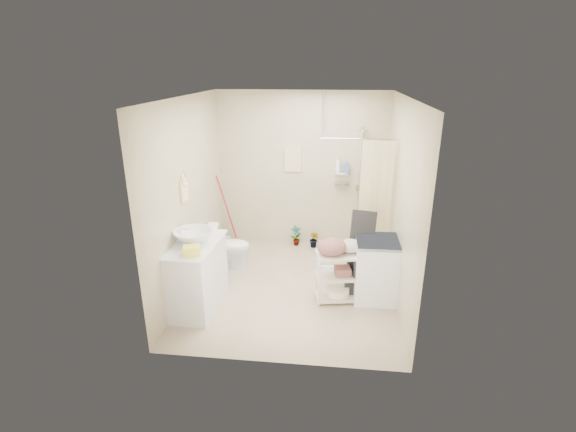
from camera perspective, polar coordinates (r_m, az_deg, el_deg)
name	(u,v)px	position (r m, az deg, el deg)	size (l,w,h in m)	color
floor	(292,287)	(5.99, 0.52, -9.70)	(3.20, 3.20, 0.00)	tan
ceiling	(292,97)	(5.22, 0.61, 15.95)	(2.80, 3.20, 0.04)	silver
wall_back	(302,171)	(7.00, 1.91, 6.19)	(2.80, 0.04, 2.60)	#BFB494
wall_front	(275,251)	(3.98, -1.79, -4.76)	(2.80, 0.04, 2.60)	#BFB494
wall_left	(189,196)	(5.77, -13.42, 2.64)	(0.04, 3.20, 2.60)	#BFB494
wall_right	(401,204)	(5.51, 15.21, 1.65)	(0.04, 3.20, 2.60)	#BFB494
vanity	(196,275)	(5.48, -12.42, -7.93)	(0.57, 1.01, 0.89)	silver
sink	(193,237)	(5.27, -12.82, -2.78)	(0.48, 0.48, 0.17)	silver
counter_basket	(192,251)	(4.96, -13.01, -4.64)	(0.19, 0.15, 0.11)	yellow
floor_basket	(199,315)	(5.39, -12.10, -13.11)	(0.23, 0.18, 0.12)	gold
toilet	(229,246)	(6.51, -8.12, -4.10)	(0.37, 0.66, 0.67)	white
mop	(226,210)	(7.24, -8.52, 0.85)	(0.12, 0.12, 1.25)	#A52128
potted_plant_a	(296,236)	(7.22, 1.10, -2.73)	(0.19, 0.13, 0.36)	maroon
potted_plant_b	(314,239)	(7.17, 3.59, -3.21)	(0.16, 0.13, 0.30)	#955128
hanging_towel	(293,159)	(6.95, 0.67, 7.79)	(0.28, 0.03, 0.42)	beige
towel_ring	(184,188)	(5.54, -14.03, 3.69)	(0.04, 0.22, 0.34)	#FEE393
tp_holder	(196,235)	(5.99, -12.46, -2.53)	(0.08, 0.12, 0.14)	white
shower	(354,197)	(6.52, 8.96, 2.65)	(1.10, 1.10, 2.10)	silver
shampoo_bottle_a	(338,164)	(6.88, 6.86, 7.01)	(0.09, 0.09, 0.24)	white
shampoo_bottle_b	(346,167)	(6.88, 7.96, 6.71)	(0.08, 0.08, 0.18)	#4664A1
washing_machine	(376,269)	(5.69, 11.99, -7.11)	(0.57, 0.59, 0.84)	white
laundry_rack	(339,272)	(5.56, 6.94, -7.65)	(0.59, 0.34, 0.81)	beige
ironing_board	(360,253)	(5.69, 9.88, -4.99)	(0.34, 0.10, 1.19)	black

